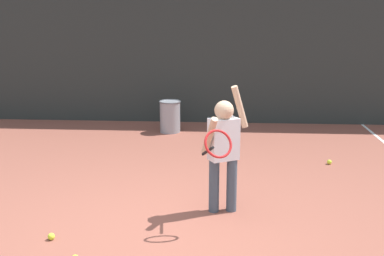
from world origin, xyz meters
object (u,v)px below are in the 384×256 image
object	(u,v)px
ball_hopper	(170,116)
tennis_ball_5	(51,237)
tennis_player	(223,146)
tennis_ball_3	(329,162)

from	to	relation	value
ball_hopper	tennis_ball_5	bearing A→B (deg)	-98.88
tennis_player	tennis_ball_5	size ratio (longest dim) A/B	20.46
ball_hopper	tennis_ball_3	world-z (taller)	ball_hopper
ball_hopper	tennis_ball_5	xyz separation A→B (m)	(-0.65, -4.19, -0.26)
tennis_ball_3	tennis_ball_5	world-z (taller)	same
tennis_ball_5	ball_hopper	bearing A→B (deg)	81.12
tennis_ball_3	tennis_player	bearing A→B (deg)	-130.82
ball_hopper	tennis_ball_3	bearing A→B (deg)	-34.85
tennis_ball_3	tennis_ball_5	bearing A→B (deg)	-141.22
tennis_ball_3	tennis_ball_5	xyz separation A→B (m)	(-3.10, -2.49, 0.00)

